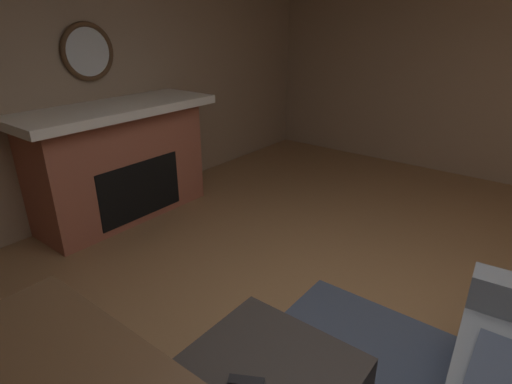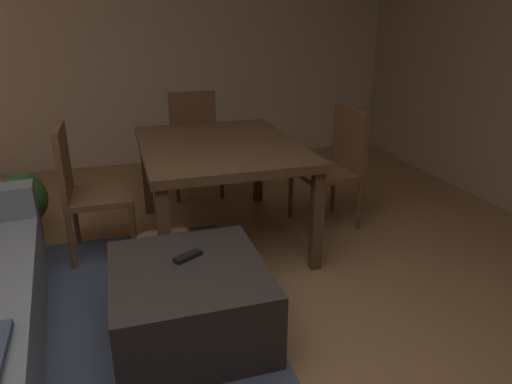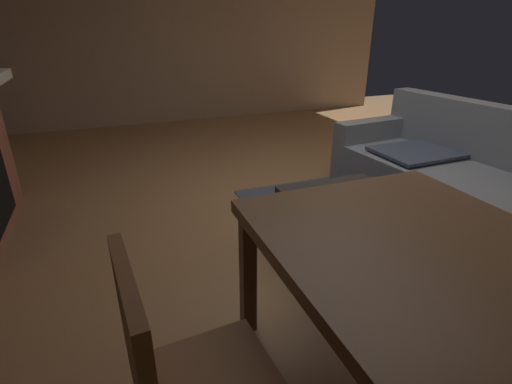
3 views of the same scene
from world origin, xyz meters
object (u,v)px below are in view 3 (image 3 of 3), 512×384
dining_table (431,271)px  tv_remote (357,204)px  ottoman_coffee_table (348,226)px  small_dog (427,282)px  dining_chair_south (180,377)px  couch (467,181)px

dining_table → tv_remote: bearing=158.1°
ottoman_coffee_table → small_dog: (0.68, 0.06, -0.02)m
tv_remote → small_dog: (0.59, 0.08, -0.23)m
ottoman_coffee_table → small_dog: ottoman_coffee_table is taller
ottoman_coffee_table → dining_chair_south: dining_chair_south is taller
dining_table → small_dog: dining_table is taller
ottoman_coffee_table → tv_remote: bearing=-10.5°
dining_chair_south → couch: bearing=115.8°
couch → tv_remote: size_ratio=14.58×
couch → dining_table: couch is taller
ottoman_coffee_table → dining_table: (1.10, -0.42, 0.46)m
tv_remote → dining_table: bearing=-51.3°
couch → small_dog: (0.83, -1.18, -0.12)m
tv_remote → dining_chair_south: bearing=-82.3°
ottoman_coffee_table → small_dog: bearing=5.1°
couch → dining_table: bearing=-53.1°
dining_chair_south → tv_remote: bearing=127.1°
ottoman_coffee_table → tv_remote: (0.09, -0.02, 0.22)m
couch → tv_remote: 1.28m
dining_table → couch: bearing=126.9°
dining_table → dining_chair_south: bearing=-89.6°
tv_remote → dining_table: 1.12m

